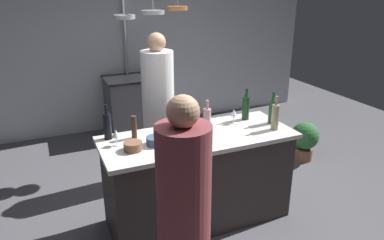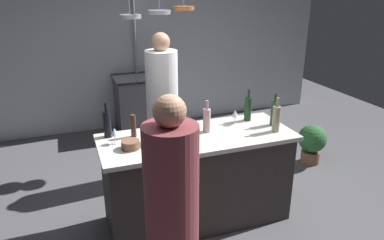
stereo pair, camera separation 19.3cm
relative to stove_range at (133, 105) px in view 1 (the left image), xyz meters
The scene contains 20 objects.
ground_plane 2.49m from the stove_range, 90.00° to the right, with size 9.00×9.00×0.00m, color #4C4C51.
back_wall 0.94m from the stove_range, 90.00° to the left, with size 6.40×0.16×2.60m, color #B2B7BC.
kitchen_island 2.45m from the stove_range, 90.00° to the right, with size 1.80×0.72×0.90m.
stove_range is the anchor object (origin of this frame).
chef 1.52m from the stove_range, 92.40° to the right, with size 0.36×0.36×1.72m.
bar_stool_left 3.11m from the stove_range, 98.93° to the right, with size 0.28×0.28×0.68m.
guest_left 3.50m from the stove_range, 99.10° to the right, with size 0.34×0.34×1.63m.
overhead_pot_rack 1.40m from the stove_range, 87.81° to the right, with size 0.90×1.48×2.17m.
potted_plant 2.58m from the stove_range, 44.93° to the right, with size 0.36×0.36×0.52m.
cutting_board 2.37m from the stove_range, 92.84° to the right, with size 0.32×0.22×0.02m, color #997047.
pepper_mill 2.40m from the stove_range, 103.70° to the right, with size 0.05×0.05×0.21m, color #382319.
wine_bottle_rose 2.46m from the stove_range, 87.25° to the right, with size 0.07×0.07×0.31m.
wine_bottle_dark 2.40m from the stove_range, 109.42° to the right, with size 0.07×0.07×0.32m.
wine_bottle_green 2.64m from the stove_range, 71.88° to the right, with size 0.07×0.07×0.33m.
wine_bottle_white 2.76m from the stove_range, 74.37° to the right, with size 0.07×0.07×0.33m.
wine_bottle_red 2.41m from the stove_range, 74.64° to the right, with size 0.07×0.07×0.33m.
wine_glass_near_right_guest 2.42m from the stove_range, 78.98° to the right, with size 0.07×0.07×0.15m.
wine_glass_by_chef 2.54m from the stove_range, 107.31° to the right, with size 0.07×0.07×0.15m.
mixing_bowl_blue 2.57m from the stove_range, 99.71° to the right, with size 0.16×0.16×0.07m, color #334C6B.
mixing_bowl_wooden 2.64m from the stove_range, 104.09° to the right, with size 0.16×0.16×0.07m, color brown.
Camera 1 is at (-1.28, -2.80, 2.21)m, focal length 34.07 mm.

